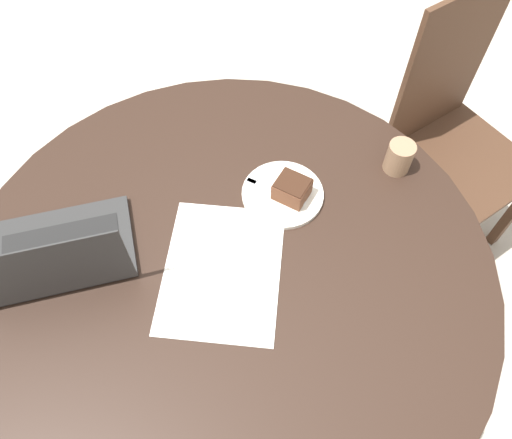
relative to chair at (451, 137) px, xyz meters
name	(u,v)px	position (x,y,z in m)	size (l,w,h in m)	color
ground_plane	(237,356)	(0.91, -0.32, -0.51)	(12.00, 12.00, 0.00)	#B7AD9E
dining_table	(229,284)	(0.91, -0.32, 0.10)	(1.33, 1.33, 0.73)	black
chair	(451,137)	(0.00, 0.00, 0.00)	(0.55, 0.55, 1.01)	#472D1E
paper_document	(222,269)	(0.94, -0.32, 0.22)	(0.46, 0.42, 0.00)	white
plate	(283,194)	(0.66, -0.30, 0.22)	(0.22, 0.22, 0.01)	silver
cake_slice	(292,189)	(0.66, -0.28, 0.26)	(0.08, 0.09, 0.06)	brown
fork	(269,189)	(0.67, -0.34, 0.23)	(0.03, 0.17, 0.00)	silver
coffee_glass	(399,157)	(0.42, -0.08, 0.26)	(0.07, 0.07, 0.09)	#997556
laptop	(59,254)	(1.12, -0.66, 0.25)	(0.42, 0.42, 0.22)	#2D2D2D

